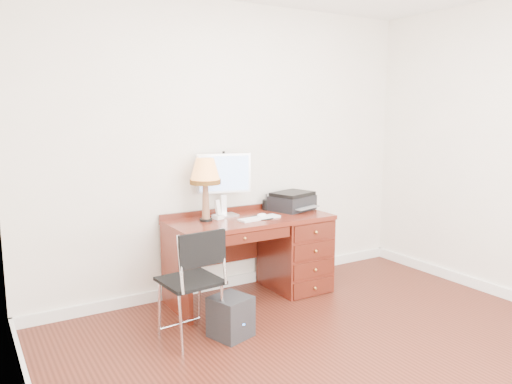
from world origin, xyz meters
TOP-DOWN VIEW (x-y plane):
  - ground at (0.00, 0.00)m, footprint 4.00×4.00m
  - room_shell at (0.00, 0.63)m, footprint 4.00×4.00m
  - desk at (0.32, 1.40)m, footprint 1.50×0.67m
  - monitor at (-0.16, 1.61)m, footprint 0.49×0.22m
  - keyboard at (0.04, 1.31)m, footprint 0.42×0.16m
  - mouse_pad at (0.09, 1.33)m, footprint 0.22×0.22m
  - printer at (0.54, 1.50)m, footprint 0.47×0.41m
  - leg_lamp at (-0.40, 1.48)m, footprint 0.27×0.27m
  - phone at (-0.28, 1.50)m, footprint 0.10×0.10m
  - pen_cup at (0.32, 1.63)m, footprint 0.08×0.08m
  - chair at (-0.83, 0.80)m, footprint 0.44×0.44m
  - equipment_box at (-0.55, 0.75)m, footprint 0.34×0.34m

SIDE VIEW (x-z plane):
  - ground at x=0.00m, z-range 0.00..0.00m
  - room_shell at x=0.00m, z-range -1.95..2.05m
  - equipment_box at x=-0.55m, z-range 0.00..0.32m
  - desk at x=0.32m, z-range 0.04..0.79m
  - chair at x=-0.83m, z-range 0.09..0.96m
  - keyboard at x=0.04m, z-range 0.75..0.77m
  - mouse_pad at x=0.09m, z-range 0.74..0.78m
  - pen_cup at x=0.32m, z-range 0.75..0.85m
  - phone at x=-0.28m, z-range 0.71..0.89m
  - printer at x=0.54m, z-range 0.75..0.92m
  - monitor at x=-0.16m, z-range 0.82..1.40m
  - leg_lamp at x=-0.40m, z-range 0.88..1.43m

